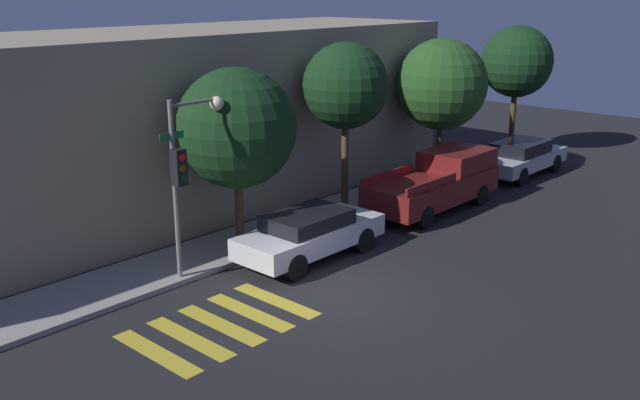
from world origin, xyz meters
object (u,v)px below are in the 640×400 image
object	(u,v)px
sedan_near_corner	(310,233)
pickup_truck	(438,181)
sedan_middle	(521,157)
tree_near_corner	(236,128)
traffic_light_pole	(187,158)
tree_midblock	(346,86)
tree_behind_truck	(517,62)
tree_far_end	(442,84)

from	to	relation	value
sedan_near_corner	pickup_truck	world-z (taller)	pickup_truck
sedan_middle	tree_near_corner	bearing A→B (deg)	170.58
traffic_light_pole	sedan_middle	bearing A→B (deg)	-4.72
sedan_near_corner	tree_midblock	xyz separation A→B (m)	(3.99, 2.15, 3.43)
pickup_truck	sedan_near_corner	bearing A→B (deg)	180.00
sedan_middle	sedan_near_corner	bearing A→B (deg)	180.00
sedan_near_corner	sedan_middle	bearing A→B (deg)	0.00
sedan_near_corner	tree_midblock	size ratio (longest dim) A/B	0.80
tree_behind_truck	tree_far_end	bearing A→B (deg)	-180.00
traffic_light_pole	tree_behind_truck	world-z (taller)	tree_behind_truck
pickup_truck	sedan_middle	world-z (taller)	pickup_truck
tree_midblock	tree_behind_truck	bearing A→B (deg)	0.00
tree_behind_truck	pickup_truck	bearing A→B (deg)	-166.83
tree_midblock	sedan_near_corner	bearing A→B (deg)	-151.72
traffic_light_pole	sedan_near_corner	distance (m)	4.12
tree_near_corner	tree_behind_truck	world-z (taller)	tree_behind_truck
tree_midblock	pickup_truck	bearing A→B (deg)	-42.59
sedan_middle	tree_far_end	size ratio (longest dim) A/B	0.86
sedan_middle	tree_midblock	bearing A→B (deg)	165.46
pickup_truck	sedan_middle	bearing A→B (deg)	0.00
tree_behind_truck	tree_midblock	bearing A→B (deg)	-180.00
tree_near_corner	tree_behind_truck	distance (m)	16.17
tree_near_corner	tree_midblock	bearing A→B (deg)	0.00
pickup_truck	tree_behind_truck	size ratio (longest dim) A/B	0.95
tree_midblock	sedan_middle	bearing A→B (deg)	-14.54
pickup_truck	tree_far_end	bearing A→B (deg)	33.10
tree_near_corner	tree_midblock	world-z (taller)	tree_midblock
sedan_middle	tree_far_end	xyz separation A→B (m)	(-2.65, 2.15, 2.93)
tree_near_corner	sedan_near_corner	bearing A→B (deg)	-72.81
traffic_light_pole	sedan_near_corner	bearing A→B (deg)	-22.47
traffic_light_pole	tree_behind_truck	xyz separation A→B (m)	(18.56, 0.88, 0.89)
sedan_near_corner	tree_behind_truck	distance (m)	16.00
traffic_light_pole	tree_midblock	distance (m)	7.17
sedan_middle	tree_midblock	size ratio (longest dim) A/B	0.83
pickup_truck	tree_far_end	world-z (taller)	tree_far_end
sedan_near_corner	tree_far_end	bearing A→B (deg)	12.58
sedan_near_corner	tree_far_end	distance (m)	10.28
tree_far_end	tree_near_corner	bearing A→B (deg)	-180.00
tree_far_end	tree_behind_truck	bearing A→B (deg)	0.00
tree_near_corner	tree_far_end	world-z (taller)	tree_far_end
sedan_near_corner	tree_midblock	distance (m)	5.68
sedan_middle	traffic_light_pole	bearing A→B (deg)	175.28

